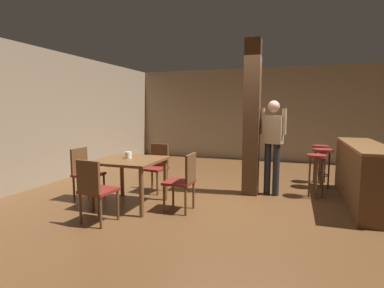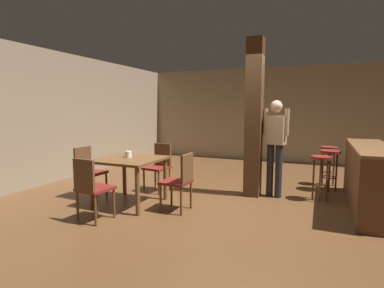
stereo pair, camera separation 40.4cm
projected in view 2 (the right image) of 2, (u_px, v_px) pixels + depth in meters
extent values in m
plane|color=brown|center=(233.00, 204.00, 4.99)|extent=(10.80, 10.80, 0.00)
cube|color=gray|center=(275.00, 115.00, 8.93)|extent=(8.00, 0.10, 2.80)
cube|color=gray|center=(53.00, 117.00, 6.40)|extent=(0.10, 9.00, 2.80)
cube|color=#4C301C|center=(254.00, 119.00, 5.33)|extent=(0.28, 0.28, 2.80)
cube|color=brown|center=(130.00, 159.00, 4.91)|extent=(1.00, 1.00, 0.04)
cylinder|color=brown|center=(165.00, 179.00, 5.18)|extent=(0.07, 0.07, 0.73)
cylinder|color=brown|center=(124.00, 175.00, 5.52)|extent=(0.07, 0.07, 0.73)
cylinder|color=brown|center=(138.00, 192.00, 4.40)|extent=(0.07, 0.07, 0.73)
cylinder|color=brown|center=(92.00, 186.00, 4.74)|extent=(0.07, 0.07, 0.73)
cube|color=maroon|center=(95.00, 189.00, 4.23)|extent=(0.46, 0.46, 0.04)
cube|color=brown|center=(84.00, 176.00, 4.04)|extent=(0.38, 0.08, 0.45)
cylinder|color=brown|center=(97.00, 199.00, 4.49)|extent=(0.04, 0.04, 0.43)
cylinder|color=brown|center=(114.00, 203.00, 4.32)|extent=(0.04, 0.04, 0.43)
cylinder|color=brown|center=(78.00, 206.00, 4.19)|extent=(0.04, 0.04, 0.43)
cylinder|color=brown|center=(95.00, 210.00, 4.02)|extent=(0.04, 0.04, 0.43)
cube|color=maroon|center=(176.00, 182.00, 4.62)|extent=(0.43, 0.43, 0.04)
cube|color=brown|center=(187.00, 169.00, 4.51)|extent=(0.04, 0.38, 0.45)
cylinder|color=brown|center=(161.00, 198.00, 4.56)|extent=(0.04, 0.04, 0.43)
cylinder|color=brown|center=(171.00, 192.00, 4.88)|extent=(0.04, 0.04, 0.43)
cylinder|color=brown|center=(181.00, 201.00, 4.42)|extent=(0.04, 0.04, 0.43)
cylinder|color=brown|center=(191.00, 194.00, 4.73)|extent=(0.04, 0.04, 0.43)
cube|color=maroon|center=(157.00, 168.00, 5.71)|extent=(0.47, 0.47, 0.04)
cube|color=brown|center=(163.00, 155.00, 5.85)|extent=(0.38, 0.09, 0.45)
cylinder|color=brown|center=(159.00, 183.00, 5.50)|extent=(0.04, 0.04, 0.43)
cylinder|color=brown|center=(144.00, 180.00, 5.68)|extent=(0.04, 0.04, 0.43)
cylinder|color=brown|center=(170.00, 179.00, 5.80)|extent=(0.04, 0.04, 0.43)
cylinder|color=brown|center=(155.00, 177.00, 5.98)|extent=(0.04, 0.04, 0.43)
cube|color=maroon|center=(91.00, 173.00, 5.27)|extent=(0.44, 0.44, 0.04)
cube|color=brown|center=(83.00, 159.00, 5.33)|extent=(0.05, 0.38, 0.45)
cylinder|color=brown|center=(106.00, 184.00, 5.38)|extent=(0.04, 0.04, 0.43)
cylinder|color=brown|center=(92.00, 189.00, 5.07)|extent=(0.04, 0.04, 0.43)
cylinder|color=brown|center=(92.00, 182.00, 5.53)|extent=(0.04, 0.04, 0.43)
cylinder|color=brown|center=(77.00, 186.00, 5.22)|extent=(0.04, 0.04, 0.43)
cylinder|color=silver|center=(128.00, 154.00, 4.99)|extent=(0.11, 0.11, 0.11)
cube|color=tan|center=(276.00, 130.00, 5.26)|extent=(0.38, 0.27, 0.50)
sphere|color=tan|center=(276.00, 106.00, 5.21)|extent=(0.25, 0.25, 0.21)
cylinder|color=#232328|center=(279.00, 171.00, 5.30)|extent=(0.14, 0.14, 0.95)
cylinder|color=#232328|center=(270.00, 170.00, 5.39)|extent=(0.14, 0.14, 0.95)
cylinder|color=tan|center=(287.00, 122.00, 5.13)|extent=(0.10, 0.10, 0.46)
cylinder|color=tan|center=(265.00, 121.00, 5.36)|extent=(0.10, 0.10, 0.46)
cube|color=brown|center=(372.00, 147.00, 4.64)|extent=(0.56, 2.38, 0.04)
cube|color=brown|center=(363.00, 178.00, 4.74)|extent=(0.36, 2.38, 0.96)
cylinder|color=maroon|center=(321.00, 158.00, 5.09)|extent=(0.33, 0.33, 0.05)
torus|color=brown|center=(320.00, 186.00, 5.14)|extent=(0.24, 0.24, 0.02)
cylinder|color=brown|center=(320.00, 179.00, 5.23)|extent=(0.03, 0.03, 0.72)
cylinder|color=brown|center=(320.00, 181.00, 5.03)|extent=(0.03, 0.03, 0.72)
cylinder|color=brown|center=(327.00, 180.00, 5.09)|extent=(0.03, 0.03, 0.72)
cylinder|color=brown|center=(313.00, 179.00, 5.17)|extent=(0.03, 0.03, 0.72)
cylinder|color=maroon|center=(330.00, 152.00, 5.69)|extent=(0.38, 0.38, 0.05)
torus|color=#382114|center=(329.00, 177.00, 5.75)|extent=(0.27, 0.27, 0.02)
cylinder|color=#382114|center=(329.00, 171.00, 5.85)|extent=(0.03, 0.03, 0.74)
cylinder|color=#382114|center=(329.00, 173.00, 5.63)|extent=(0.03, 0.03, 0.74)
cylinder|color=#382114|center=(336.00, 173.00, 5.69)|extent=(0.03, 0.03, 0.74)
cylinder|color=#382114|center=(322.00, 171.00, 5.79)|extent=(0.03, 0.03, 0.74)
cylinder|color=maroon|center=(329.00, 148.00, 6.11)|extent=(0.33, 0.33, 0.05)
torus|color=#4C301C|center=(328.00, 172.00, 6.17)|extent=(0.23, 0.23, 0.02)
cylinder|color=#4C301C|center=(328.00, 166.00, 6.26)|extent=(0.03, 0.03, 0.75)
cylinder|color=#4C301C|center=(328.00, 168.00, 6.06)|extent=(0.03, 0.03, 0.75)
cylinder|color=#4C301C|center=(334.00, 168.00, 6.12)|extent=(0.03, 0.03, 0.75)
cylinder|color=#4C301C|center=(323.00, 167.00, 6.20)|extent=(0.03, 0.03, 0.75)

